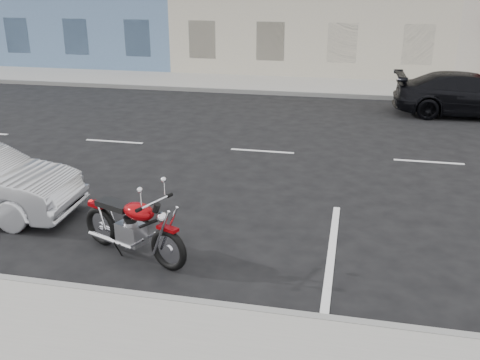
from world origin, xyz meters
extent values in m
plane|color=black|center=(0.00, 0.00, 0.00)|extent=(120.00, 120.00, 0.00)
cube|color=gray|center=(-5.00, 8.70, 0.07)|extent=(80.00, 3.40, 0.15)
cube|color=gray|center=(-5.00, 7.00, 0.08)|extent=(80.00, 0.12, 0.16)
torus|color=black|center=(-1.64, -6.34, 0.32)|extent=(0.65, 0.35, 0.66)
torus|color=black|center=(-2.96, -5.80, 0.32)|extent=(0.65, 0.35, 0.66)
cube|color=#830408|center=(-1.64, -6.34, 0.66)|extent=(0.36, 0.24, 0.05)
cube|color=#830408|center=(-3.00, -5.79, 0.68)|extent=(0.33, 0.26, 0.06)
cube|color=gray|center=(-2.34, -6.05, 0.37)|extent=(0.49, 0.43, 0.33)
ellipsoid|color=#830408|center=(-2.16, -6.13, 0.79)|extent=(0.64, 0.52, 0.27)
cube|color=black|center=(-2.64, -5.93, 0.77)|extent=(0.66, 0.47, 0.09)
cylinder|color=silver|center=(-1.85, -6.25, 1.01)|extent=(0.29, 0.65, 0.04)
sphere|color=silver|center=(-1.72, -6.30, 0.81)|extent=(0.17, 0.17, 0.17)
cylinder|color=silver|center=(-2.70, -6.06, 0.22)|extent=(0.90, 0.42, 0.08)
cylinder|color=silver|center=(-2.59, -5.80, 0.22)|extent=(0.90, 0.42, 0.08)
cylinder|color=silver|center=(-1.68, -6.32, 0.61)|extent=(0.37, 0.18, 0.78)
cylinder|color=black|center=(-2.14, -6.13, 0.54)|extent=(0.75, 0.34, 0.49)
imported|color=black|center=(3.68, 5.08, 0.67)|extent=(4.66, 1.99, 1.34)
camera|label=1|loc=(0.18, -12.65, 4.04)|focal=40.00mm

